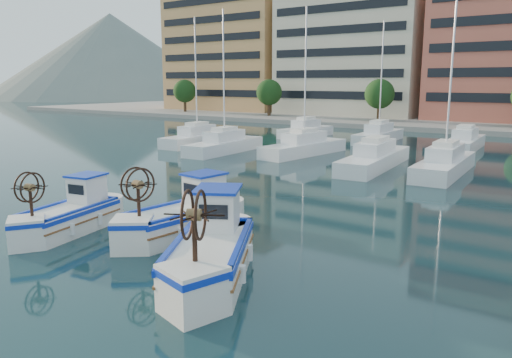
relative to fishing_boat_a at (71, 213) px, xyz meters
name	(u,v)px	position (x,y,z in m)	size (l,w,h in m)	color
ground	(165,253)	(4.85, 0.38, -0.75)	(300.00, 300.00, 0.00)	#173A3E
hill_west	(114,98)	(-135.15, 110.38, -0.75)	(180.00, 180.00, 60.00)	slate
yacht_marina	(382,147)	(1.64, 28.14, -0.22)	(38.67, 24.31, 11.50)	white
fishing_boat_a	(71,213)	(0.00, 0.00, 0.00)	(2.62, 4.47, 2.71)	white
fishing_boat_b	(184,215)	(4.01, 2.19, 0.06)	(2.37, 4.80, 2.93)	white
fishing_boat_c	(211,249)	(7.55, -0.29, 0.13)	(4.22, 5.24, 3.18)	white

